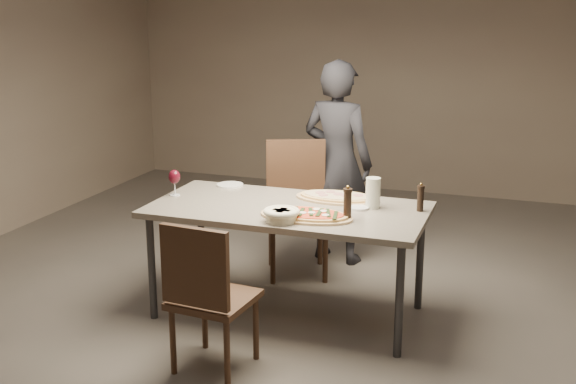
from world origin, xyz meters
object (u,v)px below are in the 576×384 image
(zucchini_pizza, at_px, (306,215))
(chair_far, at_px, (297,200))
(ham_pizza, at_px, (337,197))
(diner, at_px, (337,162))
(bread_basket, at_px, (282,214))
(chair_near, at_px, (206,290))
(pepper_mill_left, at_px, (348,204))
(carafe, at_px, (373,193))
(dining_table, at_px, (288,215))

(zucchini_pizza, xyz_separation_m, chair_far, (-0.40, 0.99, -0.20))
(ham_pizza, relative_size, diner, 0.35)
(zucchini_pizza, relative_size, ham_pizza, 1.03)
(diner, bearing_deg, bread_basket, 104.53)
(zucchini_pizza, height_order, chair_far, chair_far)
(chair_near, bearing_deg, pepper_mill_left, 57.17)
(bread_basket, bearing_deg, carafe, 46.65)
(carafe, bearing_deg, dining_table, -162.95)
(zucchini_pizza, distance_m, pepper_mill_left, 0.27)
(zucchini_pizza, height_order, pepper_mill_left, pepper_mill_left)
(dining_table, xyz_separation_m, diner, (0.02, 1.13, 0.12))
(pepper_mill_left, bearing_deg, chair_near, -127.86)
(pepper_mill_left, height_order, chair_near, pepper_mill_left)
(chair_far, xyz_separation_m, diner, (0.23, 0.33, 0.24))
(carafe, relative_size, diner, 0.12)
(ham_pizza, relative_size, carafe, 2.87)
(pepper_mill_left, relative_size, chair_far, 0.22)
(ham_pizza, xyz_separation_m, carafe, (0.27, -0.12, 0.08))
(chair_near, distance_m, chair_far, 1.72)
(chair_near, height_order, chair_far, chair_far)
(pepper_mill_left, bearing_deg, ham_pizza, 113.10)
(dining_table, height_order, chair_far, chair_far)
(ham_pizza, distance_m, chair_far, 0.73)
(pepper_mill_left, distance_m, carafe, 0.32)
(carafe, distance_m, chair_far, 1.02)
(ham_pizza, relative_size, chair_near, 0.64)
(zucchini_pizza, distance_m, chair_near, 0.85)
(dining_table, relative_size, ham_pizza, 3.13)
(dining_table, distance_m, carafe, 0.57)
(carafe, height_order, chair_far, chair_far)
(ham_pizza, xyz_separation_m, diner, (-0.24, 0.85, 0.05))
(ham_pizza, distance_m, chair_near, 1.29)
(dining_table, relative_size, zucchini_pizza, 3.03)
(chair_near, relative_size, diner, 0.55)
(carafe, bearing_deg, diner, 117.59)
(chair_far, distance_m, diner, 0.47)
(zucchini_pizza, bearing_deg, pepper_mill_left, -8.63)
(diner, bearing_deg, carafe, 130.12)
(dining_table, bearing_deg, carafe, 17.05)
(bread_basket, xyz_separation_m, chair_near, (-0.23, -0.60, -0.29))
(dining_table, relative_size, carafe, 9.01)
(ham_pizza, bearing_deg, pepper_mill_left, -77.40)
(chair_far, relative_size, diner, 0.63)
(pepper_mill_left, relative_size, carafe, 1.09)
(zucchini_pizza, distance_m, chair_far, 1.08)
(bread_basket, bearing_deg, chair_far, 104.02)
(bread_basket, height_order, chair_far, chair_far)
(ham_pizza, xyz_separation_m, pepper_mill_left, (0.18, -0.43, 0.09))
(chair_far, bearing_deg, chair_near, 69.22)
(zucchini_pizza, bearing_deg, chair_far, 94.62)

